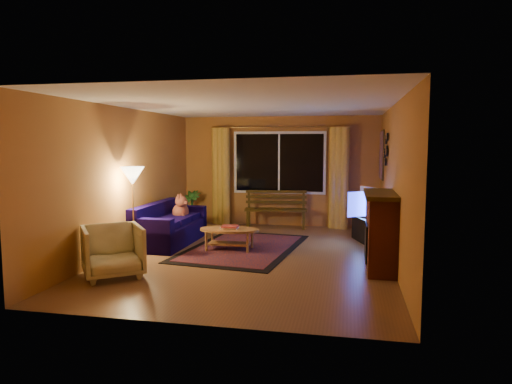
% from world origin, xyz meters
% --- Properties ---
extents(floor, '(4.50, 6.00, 0.02)m').
position_xyz_m(floor, '(0.00, 0.00, -0.01)').
color(floor, brown).
rests_on(floor, ground).
extents(ceiling, '(4.50, 6.00, 0.02)m').
position_xyz_m(ceiling, '(0.00, 0.00, 2.51)').
color(ceiling, white).
rests_on(ceiling, ground).
extents(wall_back, '(4.50, 0.02, 2.50)m').
position_xyz_m(wall_back, '(0.00, 3.01, 1.25)').
color(wall_back, '#B67433').
rests_on(wall_back, ground).
extents(wall_left, '(0.02, 6.00, 2.50)m').
position_xyz_m(wall_left, '(-2.26, 0.00, 1.25)').
color(wall_left, '#B67433').
rests_on(wall_left, ground).
extents(wall_right, '(0.02, 6.00, 2.50)m').
position_xyz_m(wall_right, '(2.26, 0.00, 1.25)').
color(wall_right, '#B67433').
rests_on(wall_right, ground).
extents(window, '(2.00, 0.02, 1.30)m').
position_xyz_m(window, '(0.00, 2.94, 1.45)').
color(window, black).
rests_on(window, wall_back).
extents(curtain_rod, '(3.20, 0.03, 0.03)m').
position_xyz_m(curtain_rod, '(0.00, 2.90, 2.25)').
color(curtain_rod, '#BF8C3F').
rests_on(curtain_rod, wall_back).
extents(curtain_left, '(0.36, 0.36, 2.24)m').
position_xyz_m(curtain_left, '(-1.35, 2.88, 1.12)').
color(curtain_left, gold).
rests_on(curtain_left, ground).
extents(curtain_right, '(0.36, 0.36, 2.24)m').
position_xyz_m(curtain_right, '(1.35, 2.88, 1.12)').
color(curtain_right, gold).
rests_on(curtain_right, ground).
extents(bench, '(1.41, 0.56, 0.41)m').
position_xyz_m(bench, '(-0.02, 2.62, 0.21)').
color(bench, '#352609').
rests_on(bench, ground).
extents(potted_plant, '(0.54, 0.54, 0.80)m').
position_xyz_m(potted_plant, '(-2.00, 2.61, 0.40)').
color(potted_plant, '#235B1E').
rests_on(potted_plant, ground).
extents(sofa, '(0.84, 1.90, 0.76)m').
position_xyz_m(sofa, '(-1.72, 0.65, 0.38)').
color(sofa, '#0C033B').
rests_on(sofa, ground).
extents(dog, '(0.43, 0.50, 0.47)m').
position_xyz_m(dog, '(-1.67, 1.07, 0.61)').
color(dog, '#9F4D39').
rests_on(dog, sofa).
extents(armchair, '(1.07, 1.06, 0.81)m').
position_xyz_m(armchair, '(-1.68, -1.58, 0.41)').
color(armchair, beige).
rests_on(armchair, ground).
extents(floor_lamp, '(0.32, 0.32, 1.49)m').
position_xyz_m(floor_lamp, '(-2.00, -0.29, 0.75)').
color(floor_lamp, '#BF8C3F').
rests_on(floor_lamp, ground).
extents(rug, '(2.14, 3.05, 0.02)m').
position_xyz_m(rug, '(-0.28, 0.51, 0.01)').
color(rug, maroon).
rests_on(rug, ground).
extents(coffee_table, '(1.08, 1.08, 0.39)m').
position_xyz_m(coffee_table, '(-0.48, 0.32, 0.19)').
color(coffee_table, '#A76D36').
rests_on(coffee_table, ground).
extents(tv_console, '(0.71, 1.16, 0.46)m').
position_xyz_m(tv_console, '(2.00, 1.41, 0.23)').
color(tv_console, black).
rests_on(tv_console, ground).
extents(television, '(0.66, 0.93, 0.59)m').
position_xyz_m(television, '(2.00, 1.41, 0.75)').
color(television, black).
rests_on(television, tv_console).
extents(fireplace, '(0.40, 1.20, 1.10)m').
position_xyz_m(fireplace, '(2.05, -0.40, 0.55)').
color(fireplace, maroon).
rests_on(fireplace, ground).
extents(mirror_cluster, '(0.06, 0.60, 0.56)m').
position_xyz_m(mirror_cluster, '(2.21, 1.30, 1.80)').
color(mirror_cluster, black).
rests_on(mirror_cluster, wall_right).
extents(painting, '(0.04, 0.76, 0.96)m').
position_xyz_m(painting, '(2.22, 2.45, 1.65)').
color(painting, '#DD5B16').
rests_on(painting, wall_right).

